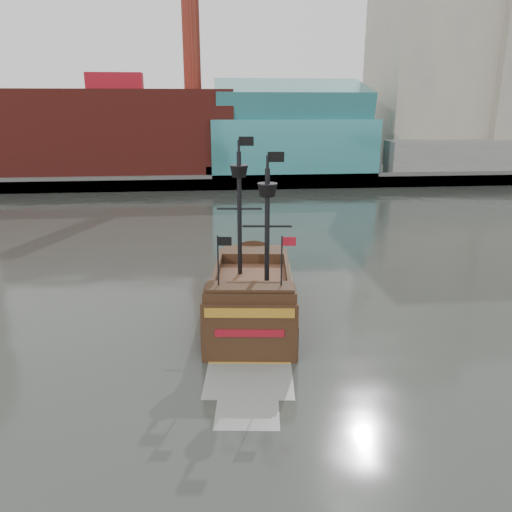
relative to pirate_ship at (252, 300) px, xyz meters
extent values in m
plane|color=#292C27|center=(3.16, -7.14, -1.21)|extent=(400.00, 400.00, 0.00)
cube|color=slate|center=(3.16, 84.86, -0.21)|extent=(220.00, 60.00, 2.00)
cube|color=#4C4C49|center=(3.16, 55.36, 0.09)|extent=(220.00, 1.00, 2.60)
cube|color=maroon|center=(-18.84, 64.86, 8.29)|extent=(42.00, 18.00, 15.00)
cube|color=teal|center=(13.16, 62.86, 5.79)|extent=(30.00, 16.00, 10.00)
cube|color=#ABA28D|center=(43.16, 72.86, 23.79)|extent=(20.00, 22.00, 46.00)
cube|color=#ABA28D|center=(53.16, 89.86, 26.79)|extent=(24.00, 20.00, 52.00)
cube|color=slate|center=(51.16, 58.86, 3.79)|extent=(40.00, 6.00, 6.00)
cylinder|color=maroon|center=(-4.84, 66.86, 26.79)|extent=(3.20, 3.20, 22.00)
cube|color=teal|center=(13.16, 62.86, 13.79)|extent=(28.00, 14.94, 8.78)
cube|color=black|center=(0.03, 0.31, -0.52)|extent=(7.20, 14.23, 2.96)
cube|color=#502D1D|center=(0.03, 0.31, 1.13)|extent=(6.48, 12.81, 0.34)
cube|color=black|center=(0.65, 5.75, 1.53)|extent=(5.12, 3.26, 1.14)
cube|color=black|center=(-0.63, -5.57, 1.99)|extent=(5.58, 2.42, 2.05)
cube|color=black|center=(-0.75, -6.62, 0.16)|extent=(5.58, 0.91, 4.56)
cube|color=#A4741F|center=(-0.77, -6.77, 1.99)|extent=(5.11, 0.67, 0.57)
cube|color=maroon|center=(-0.77, -6.77, 0.73)|extent=(3.97, 0.54, 0.46)
cylinder|color=black|center=(-0.68, 2.12, 5.75)|extent=(0.35, 0.35, 8.89)
cylinder|color=black|center=(0.82, -1.84, 5.40)|extent=(0.35, 0.35, 8.21)
cone|color=black|center=(-0.68, 2.12, 8.82)|extent=(1.39, 1.39, 0.80)
cone|color=black|center=(0.82, -1.84, 8.14)|extent=(1.39, 1.39, 0.80)
cube|color=black|center=(-0.17, 2.06, 10.87)|extent=(1.02, 0.15, 0.63)
cube|color=black|center=(1.33, -1.90, 10.19)|extent=(1.02, 0.15, 0.63)
cube|color=#969C97|center=(-0.97, -8.52, -1.20)|extent=(5.27, 4.62, 0.02)
camera|label=1|loc=(-3.04, -32.70, 13.28)|focal=35.00mm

